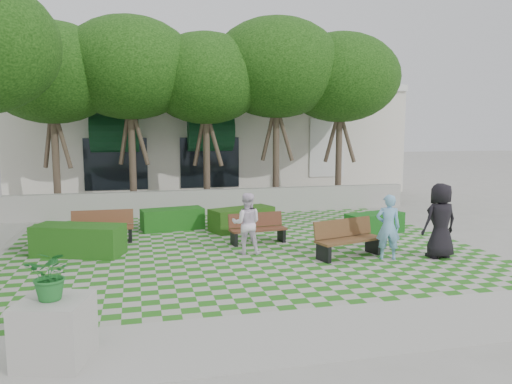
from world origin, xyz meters
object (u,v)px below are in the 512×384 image
object	(u,v)px
hedge_west	(79,240)
person_dark	(440,221)
hedge_east	(375,224)
hedge_midright	(242,219)
person_white	(247,223)
person_blue	(388,227)
planter_front	(54,317)
bench_east	(347,239)
bench_west	(102,227)
hedge_midleft	(173,219)
bench_mid	(257,229)

from	to	relation	value
hedge_west	person_dark	world-z (taller)	person_dark
hedge_east	hedge_midright	size ratio (longest dim) A/B	0.90
person_white	hedge_midright	bearing A→B (deg)	-85.79
person_blue	person_dark	xyz separation A→B (m)	(1.30, -0.16, 0.13)
planter_front	person_dark	size ratio (longest dim) A/B	0.86
bench_east	hedge_midright	size ratio (longest dim) A/B	0.92
hedge_midright	bench_west	bearing A→B (deg)	-170.46
person_white	hedge_east	bearing A→B (deg)	-148.31
hedge_midleft	person_dark	world-z (taller)	person_dark
bench_mid	hedge_midleft	size ratio (longest dim) A/B	0.85
hedge_midright	planter_front	bearing A→B (deg)	-118.34
hedge_east	hedge_midleft	size ratio (longest dim) A/B	0.95
planter_front	person_dark	bearing A→B (deg)	23.44
hedge_east	planter_front	xyz separation A→B (m)	(-8.01, -6.45, 0.32)
bench_mid	hedge_west	size ratio (longest dim) A/B	0.74
person_dark	person_white	distance (m)	4.73
hedge_midright	person_blue	bearing A→B (deg)	-57.06
hedge_west	person_white	size ratio (longest dim) A/B	1.41
planter_front	person_blue	xyz separation A→B (m)	(6.98, 3.75, 0.16)
person_dark	person_blue	bearing A→B (deg)	-13.47
bench_mid	person_dark	xyz separation A→B (m)	(3.94, -2.56, 0.52)
person_blue	bench_mid	bearing A→B (deg)	-23.43
bench_mid	hedge_midright	xyz separation A→B (m)	(-0.06, 1.78, -0.05)
planter_front	person_white	distance (m)	6.35
bench_west	person_dark	distance (m)	8.89
hedge_east	person_white	distance (m)	4.45
hedge_midleft	person_white	world-z (taller)	person_white
hedge_west	person_blue	size ratio (longest dim) A/B	1.38
bench_east	person_dark	world-z (taller)	person_dark
hedge_east	person_dark	bearing A→B (deg)	-84.68
hedge_west	person_blue	xyz separation A→B (m)	(7.28, -2.16, 0.41)
hedge_east	person_dark	xyz separation A→B (m)	(0.27, -2.86, 0.60)
hedge_east	person_blue	world-z (taller)	person_blue
bench_east	hedge_west	distance (m)	6.66
bench_west	hedge_midright	distance (m)	4.14
hedge_east	bench_east	bearing A→B (deg)	-129.84
bench_east	planter_front	size ratio (longest dim) A/B	1.17
bench_east	hedge_midright	distance (m)	4.16
hedge_east	person_dark	size ratio (longest dim) A/B	0.97
bench_mid	person_blue	xyz separation A→B (m)	(2.64, -2.39, 0.40)
bench_west	hedge_east	bearing A→B (deg)	-5.09
bench_west	person_white	xyz separation A→B (m)	(3.61, -2.15, 0.35)
person_blue	person_white	size ratio (longest dim) A/B	1.02
person_blue	person_dark	distance (m)	1.32
hedge_east	hedge_midright	world-z (taller)	hedge_midright
bench_mid	hedge_midleft	distance (m)	3.18
bench_east	bench_west	world-z (taller)	bench_east
bench_mid	hedge_west	bearing A→B (deg)	176.83
bench_west	planter_front	distance (m)	7.24
hedge_midleft	planter_front	bearing A→B (deg)	-104.48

